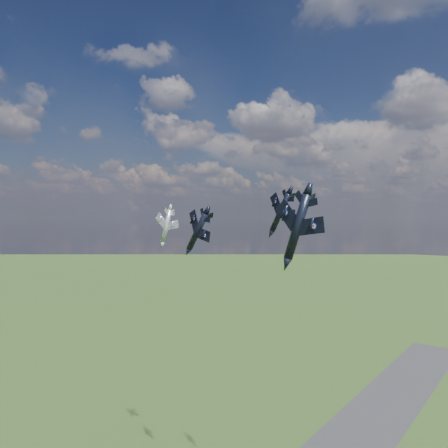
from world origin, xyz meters
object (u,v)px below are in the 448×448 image
Objects in this scene: jet_high_navy at (280,212)px; jet_lead_navy at (198,231)px; jet_right_navy at (298,227)px; jet_left_silver at (166,226)px.

jet_lead_navy is at bearing -150.07° from jet_high_navy.
jet_right_navy is at bearing -39.26° from jet_high_navy.
jet_high_navy is at bearing 27.99° from jet_lead_navy.
jet_right_navy is at bearing -31.96° from jet_left_silver.
jet_right_navy is at bearing -17.46° from jet_lead_navy.
jet_left_silver is (-55.62, 32.71, -0.99)m from jet_right_navy.
jet_left_silver is at bearing 161.78° from jet_right_navy.
jet_lead_navy is 1.15× the size of jet_high_navy.
jet_high_navy is at bearing -6.91° from jet_left_silver.
jet_lead_navy is 20.14m from jet_high_navy.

